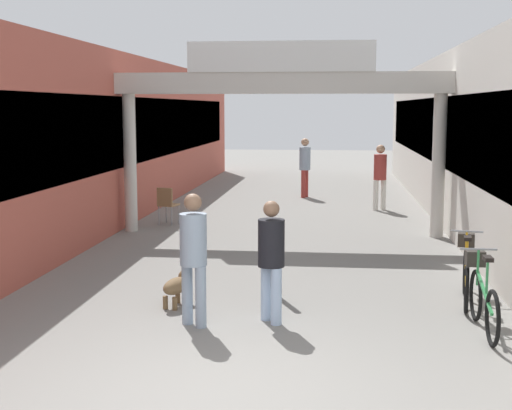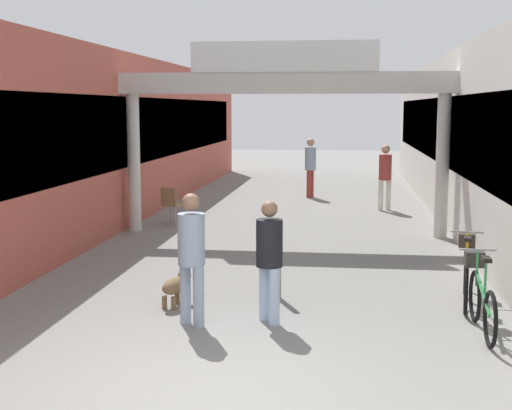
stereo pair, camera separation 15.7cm
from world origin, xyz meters
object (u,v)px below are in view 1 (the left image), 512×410
at_px(pedestrian_elderly_walking, 305,163).
at_px(dog_on_leash, 178,285).
at_px(cafe_chair_wood_nearer, 167,202).
at_px(pedestrian_carrying_crate, 380,173).
at_px(bicycle_orange_second, 466,271).
at_px(bollard_post_metal, 278,261).
at_px(bicycle_green_nearest, 482,296).
at_px(pedestrian_with_dog, 193,251).
at_px(pedestrian_companion, 271,254).

relative_size(pedestrian_elderly_walking, dog_on_leash, 2.72).
bearing_deg(cafe_chair_wood_nearer, pedestrian_carrying_crate, 30.91).
distance_m(bicycle_orange_second, bollard_post_metal, 2.67).
bearing_deg(pedestrian_elderly_walking, cafe_chair_wood_nearer, -118.21).
relative_size(pedestrian_elderly_walking, bollard_post_metal, 1.71).
height_order(pedestrian_elderly_walking, bicycle_green_nearest, pedestrian_elderly_walking).
xyz_separation_m(pedestrian_carrying_crate, dog_on_leash, (-3.37, -9.80, -0.73)).
xyz_separation_m(pedestrian_elderly_walking, dog_on_leash, (-1.24, -12.33, -0.76)).
relative_size(pedestrian_with_dog, pedestrian_companion, 1.07).
xyz_separation_m(pedestrian_companion, pedestrian_elderly_walking, (-0.12, 12.96, 0.15)).
relative_size(pedestrian_carrying_crate, dog_on_leash, 2.64).
bearing_deg(bollard_post_metal, bicycle_green_nearest, -25.05).
xyz_separation_m(bicycle_green_nearest, bicycle_orange_second, (0.04, 1.34, 0.00)).
relative_size(bicycle_orange_second, bollard_post_metal, 1.58).
height_order(pedestrian_with_dog, bollard_post_metal, pedestrian_with_dog).
xyz_separation_m(pedestrian_carrying_crate, cafe_chair_wood_nearer, (-5.12, -3.07, -0.47)).
xyz_separation_m(bicycle_orange_second, bollard_post_metal, (-2.67, -0.11, 0.10)).
xyz_separation_m(dog_on_leash, cafe_chair_wood_nearer, (-1.75, 6.74, 0.25)).
bearing_deg(bicycle_green_nearest, bollard_post_metal, 154.95).
bearing_deg(pedestrian_elderly_walking, bicycle_green_nearest, -78.07).
bearing_deg(bicycle_green_nearest, pedestrian_companion, 179.31).
bearing_deg(pedestrian_with_dog, bollard_post_metal, 56.61).
bearing_deg(bicycle_orange_second, pedestrian_with_dog, -156.74).
bearing_deg(bollard_post_metal, pedestrian_with_dog, -123.39).
relative_size(bicycle_green_nearest, bollard_post_metal, 1.59).
bearing_deg(bicycle_green_nearest, pedestrian_elderly_walking, 101.93).
bearing_deg(pedestrian_with_dog, bicycle_orange_second, 23.26).
height_order(pedestrian_with_dog, bicycle_green_nearest, pedestrian_with_dog).
bearing_deg(pedestrian_elderly_walking, pedestrian_with_dog, -93.63).
distance_m(pedestrian_elderly_walking, cafe_chair_wood_nearer, 6.36).
bearing_deg(pedestrian_elderly_walking, dog_on_leash, -95.76).
distance_m(pedestrian_companion, bollard_post_metal, 1.25).
relative_size(pedestrian_companion, pedestrian_elderly_walking, 0.87).
xyz_separation_m(pedestrian_with_dog, pedestrian_companion, (0.96, 0.25, -0.07)).
xyz_separation_m(pedestrian_companion, bollard_post_metal, (-0.00, 1.20, -0.36)).
bearing_deg(bicycle_orange_second, pedestrian_elderly_walking, 103.44).
bearing_deg(cafe_chair_wood_nearer, dog_on_leash, -75.41).
bearing_deg(bicycle_green_nearest, cafe_chair_wood_nearer, 127.81).
bearing_deg(bollard_post_metal, bicycle_orange_second, 2.32).
relative_size(pedestrian_with_dog, bicycle_orange_second, 1.01).
bearing_deg(bollard_post_metal, pedestrian_elderly_walking, 90.57).
distance_m(pedestrian_with_dog, pedestrian_companion, 0.99).
bearing_deg(bicycle_orange_second, dog_on_leash, -170.53).
relative_size(pedestrian_elderly_walking, cafe_chair_wood_nearer, 2.04).
bearing_deg(dog_on_leash, pedestrian_elderly_walking, 84.24).
height_order(pedestrian_carrying_crate, cafe_chair_wood_nearer, pedestrian_carrying_crate).
height_order(pedestrian_companion, bollard_post_metal, pedestrian_companion).
bearing_deg(pedestrian_with_dog, pedestrian_carrying_crate, 74.51).
xyz_separation_m(pedestrian_carrying_crate, bollard_post_metal, (-2.01, -9.24, -0.47)).
height_order(pedestrian_elderly_walking, dog_on_leash, pedestrian_elderly_walking).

